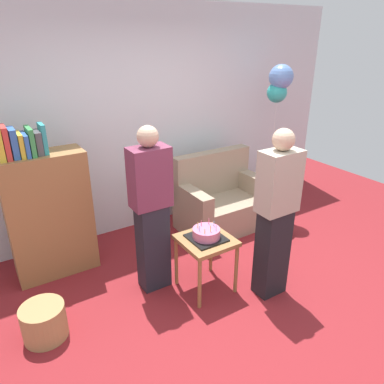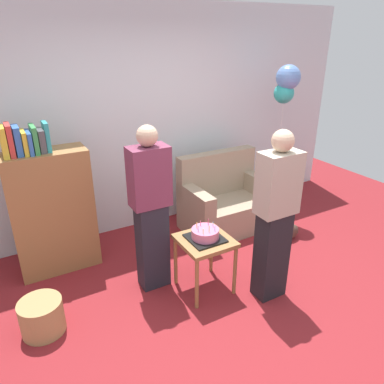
# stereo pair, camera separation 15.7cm
# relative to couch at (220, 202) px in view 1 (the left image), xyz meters

# --- Properties ---
(ground_plane) EXTENTS (8.00, 8.00, 0.00)m
(ground_plane) POSITION_rel_couch_xyz_m (-0.78, -1.39, -0.34)
(ground_plane) COLOR maroon
(wall_back) EXTENTS (6.00, 0.10, 2.70)m
(wall_back) POSITION_rel_couch_xyz_m (-0.78, 0.66, 1.01)
(wall_back) COLOR silver
(wall_back) RESTS_ON ground_plane
(couch) EXTENTS (1.10, 0.70, 0.96)m
(couch) POSITION_rel_couch_xyz_m (0.00, 0.00, 0.00)
(couch) COLOR gray
(couch) RESTS_ON ground_plane
(bookshelf) EXTENTS (0.80, 0.36, 1.60)m
(bookshelf) POSITION_rel_couch_xyz_m (-2.06, 0.13, 0.35)
(bookshelf) COLOR olive
(bookshelf) RESTS_ON ground_plane
(side_table) EXTENTS (0.48, 0.48, 0.56)m
(side_table) POSITION_rel_couch_xyz_m (-0.89, -0.97, 0.14)
(side_table) COLOR olive
(side_table) RESTS_ON ground_plane
(birthday_cake) EXTENTS (0.32, 0.32, 0.17)m
(birthday_cake) POSITION_rel_couch_xyz_m (-0.89, -0.97, 0.27)
(birthday_cake) COLOR black
(birthday_cake) RESTS_ON side_table
(person_blowing_candles) EXTENTS (0.36, 0.22, 1.63)m
(person_blowing_candles) POSITION_rel_couch_xyz_m (-1.29, -0.65, 0.49)
(person_blowing_candles) COLOR #23232D
(person_blowing_candles) RESTS_ON ground_plane
(person_holding_cake) EXTENTS (0.36, 0.22, 1.63)m
(person_holding_cake) POSITION_rel_couch_xyz_m (-0.39, -1.34, 0.49)
(person_holding_cake) COLOR black
(person_holding_cake) RESTS_ON ground_plane
(wicker_basket) EXTENTS (0.36, 0.36, 0.30)m
(wicker_basket) POSITION_rel_couch_xyz_m (-2.38, -0.78, -0.19)
(wicker_basket) COLOR #A88451
(wicker_basket) RESTS_ON ground_plane
(handbag) EXTENTS (0.28, 0.14, 0.20)m
(handbag) POSITION_rel_couch_xyz_m (0.50, -0.68, -0.24)
(handbag) COLOR #473328
(handbag) RESTS_ON ground_plane
(balloon_bunch) EXTENTS (0.30, 0.31, 1.99)m
(balloon_bunch) POSITION_rel_couch_xyz_m (0.87, 0.00, 1.43)
(balloon_bunch) COLOR silver
(balloon_bunch) RESTS_ON ground_plane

